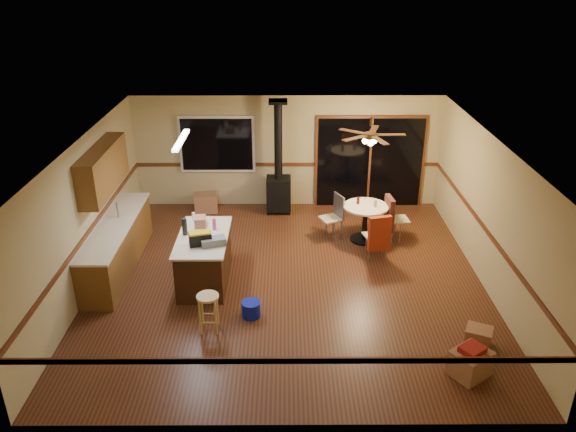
{
  "coord_description": "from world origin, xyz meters",
  "views": [
    {
      "loc": [
        -0.04,
        -8.81,
        5.34
      ],
      "look_at": [
        0.0,
        0.3,
        1.15
      ],
      "focal_mm": 35.0,
      "sensor_mm": 36.0,
      "label": 1
    }
  ],
  "objects_px": {
    "box_corner_b": "(478,337)",
    "chair_left": "(335,211)",
    "toolbox_black": "(200,239)",
    "chair_right": "(390,213)",
    "chair_near": "(379,233)",
    "kitchen_island": "(204,258)",
    "bar_stool": "(209,313)",
    "wood_stove": "(279,182)",
    "dining_table": "(365,217)",
    "toolbox_grey": "(213,241)",
    "blue_bucket": "(251,309)",
    "box_under_window": "(206,203)",
    "box_corner_a": "(470,363)"
  },
  "relations": [
    {
      "from": "blue_bucket",
      "to": "box_corner_b",
      "type": "relative_size",
      "value": 0.83
    },
    {
      "from": "chair_left",
      "to": "box_corner_a",
      "type": "distance_m",
      "value": 4.59
    },
    {
      "from": "kitchen_island",
      "to": "dining_table",
      "type": "bearing_deg",
      "value": 27.33
    },
    {
      "from": "toolbox_black",
      "to": "chair_near",
      "type": "height_order",
      "value": "toolbox_black"
    },
    {
      "from": "chair_right",
      "to": "box_corner_a",
      "type": "height_order",
      "value": "chair_right"
    },
    {
      "from": "blue_bucket",
      "to": "box_corner_b",
      "type": "bearing_deg",
      "value": -12.87
    },
    {
      "from": "bar_stool",
      "to": "chair_right",
      "type": "distance_m",
      "value": 4.59
    },
    {
      "from": "bar_stool",
      "to": "box_corner_b",
      "type": "relative_size",
      "value": 1.69
    },
    {
      "from": "dining_table",
      "to": "chair_right",
      "type": "xyz_separation_m",
      "value": [
        0.52,
        0.03,
        0.07
      ]
    },
    {
      "from": "chair_near",
      "to": "box_under_window",
      "type": "relative_size",
      "value": 1.34
    },
    {
      "from": "blue_bucket",
      "to": "chair_right",
      "type": "distance_m",
      "value": 3.89
    },
    {
      "from": "box_under_window",
      "to": "box_corner_a",
      "type": "xyz_separation_m",
      "value": [
        4.43,
        -5.66,
        -0.02
      ]
    },
    {
      "from": "toolbox_black",
      "to": "chair_right",
      "type": "relative_size",
      "value": 0.54
    },
    {
      "from": "chair_left",
      "to": "chair_near",
      "type": "xyz_separation_m",
      "value": [
        0.75,
        -1.02,
        0.01
      ]
    },
    {
      "from": "chair_left",
      "to": "box_under_window",
      "type": "height_order",
      "value": "chair_left"
    },
    {
      "from": "wood_stove",
      "to": "blue_bucket",
      "type": "bearing_deg",
      "value": -95.61
    },
    {
      "from": "box_under_window",
      "to": "dining_table",
      "type": "bearing_deg",
      "value": -23.42
    },
    {
      "from": "toolbox_grey",
      "to": "box_under_window",
      "type": "distance_m",
      "value": 3.56
    },
    {
      "from": "kitchen_island",
      "to": "box_under_window",
      "type": "distance_m",
      "value": 3.13
    },
    {
      "from": "toolbox_grey",
      "to": "toolbox_black",
      "type": "bearing_deg",
      "value": 177.9
    },
    {
      "from": "kitchen_island",
      "to": "box_corner_a",
      "type": "relative_size",
      "value": 3.31
    },
    {
      "from": "chair_left",
      "to": "box_corner_b",
      "type": "xyz_separation_m",
      "value": [
        1.88,
        -3.66,
        -0.44
      ]
    },
    {
      "from": "toolbox_black",
      "to": "blue_bucket",
      "type": "distance_m",
      "value": 1.49
    },
    {
      "from": "toolbox_black",
      "to": "chair_near",
      "type": "xyz_separation_m",
      "value": [
        3.23,
        1.03,
        -0.41
      ]
    },
    {
      "from": "kitchen_island",
      "to": "bar_stool",
      "type": "height_order",
      "value": "kitchen_island"
    },
    {
      "from": "dining_table",
      "to": "box_under_window",
      "type": "distance_m",
      "value": 3.8
    },
    {
      "from": "wood_stove",
      "to": "chair_right",
      "type": "relative_size",
      "value": 3.6
    },
    {
      "from": "bar_stool",
      "to": "chair_near",
      "type": "bearing_deg",
      "value": 36.72
    },
    {
      "from": "kitchen_island",
      "to": "box_under_window",
      "type": "xyz_separation_m",
      "value": [
        -0.39,
        3.1,
        -0.24
      ]
    },
    {
      "from": "toolbox_black",
      "to": "blue_bucket",
      "type": "height_order",
      "value": "toolbox_black"
    },
    {
      "from": "wood_stove",
      "to": "toolbox_black",
      "type": "distance_m",
      "value": 3.62
    },
    {
      "from": "blue_bucket",
      "to": "chair_left",
      "type": "bearing_deg",
      "value": 60.93
    },
    {
      "from": "toolbox_black",
      "to": "bar_stool",
      "type": "distance_m",
      "value": 1.4
    },
    {
      "from": "box_corner_a",
      "to": "chair_left",
      "type": "bearing_deg",
      "value": 109.89
    },
    {
      "from": "toolbox_black",
      "to": "kitchen_island",
      "type": "bearing_deg",
      "value": 90.44
    },
    {
      "from": "chair_left",
      "to": "chair_near",
      "type": "height_order",
      "value": "same"
    },
    {
      "from": "wood_stove",
      "to": "blue_bucket",
      "type": "xyz_separation_m",
      "value": [
        -0.41,
        -4.17,
        -0.6
      ]
    },
    {
      "from": "toolbox_grey",
      "to": "toolbox_black",
      "type": "relative_size",
      "value": 1.1
    },
    {
      "from": "wood_stove",
      "to": "dining_table",
      "type": "distance_m",
      "value": 2.31
    },
    {
      "from": "toolbox_black",
      "to": "chair_right",
      "type": "height_order",
      "value": "toolbox_black"
    },
    {
      "from": "chair_near",
      "to": "box_corner_b",
      "type": "height_order",
      "value": "chair_near"
    },
    {
      "from": "toolbox_grey",
      "to": "blue_bucket",
      "type": "height_order",
      "value": "toolbox_grey"
    },
    {
      "from": "chair_right",
      "to": "box_corner_b",
      "type": "bearing_deg",
      "value": -77.95
    },
    {
      "from": "chair_near",
      "to": "chair_right",
      "type": "bearing_deg",
      "value": 67.65
    },
    {
      "from": "chair_right",
      "to": "dining_table",
      "type": "bearing_deg",
      "value": -176.8
    },
    {
      "from": "box_under_window",
      "to": "box_corner_b",
      "type": "bearing_deg",
      "value": -46.57
    },
    {
      "from": "box_corner_b",
      "to": "chair_left",
      "type": "bearing_deg",
      "value": 117.19
    },
    {
      "from": "bar_stool",
      "to": "dining_table",
      "type": "distance_m",
      "value": 4.2
    },
    {
      "from": "toolbox_grey",
      "to": "chair_near",
      "type": "relative_size",
      "value": 0.59
    },
    {
      "from": "kitchen_island",
      "to": "bar_stool",
      "type": "distance_m",
      "value": 1.53
    }
  ]
}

